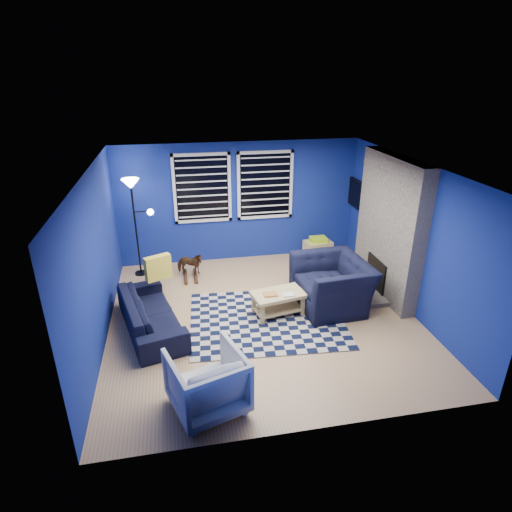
{
  "coord_description": "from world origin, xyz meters",
  "views": [
    {
      "loc": [
        -1.28,
        -6.02,
        3.83
      ],
      "look_at": [
        -0.06,
        0.3,
        0.99
      ],
      "focal_mm": 30.0,
      "sensor_mm": 36.0,
      "label": 1
    }
  ],
  "objects_px": {
    "armchair_bent": "(207,381)",
    "floor_lamp": "(133,197)",
    "coffee_table": "(278,299)",
    "sofa": "(151,313)",
    "armchair_big": "(332,284)",
    "rocking_horse": "(190,264)",
    "cabinet": "(318,251)",
    "tv": "(359,196)"
  },
  "relations": [
    {
      "from": "coffee_table",
      "to": "floor_lamp",
      "type": "relative_size",
      "value": 0.48
    },
    {
      "from": "coffee_table",
      "to": "floor_lamp",
      "type": "distance_m",
      "value": 3.36
    },
    {
      "from": "cabinet",
      "to": "floor_lamp",
      "type": "xyz_separation_m",
      "value": [
        -3.68,
        0.07,
        1.35
      ]
    },
    {
      "from": "floor_lamp",
      "to": "coffee_table",
      "type": "bearing_deg",
      "value": -41.24
    },
    {
      "from": "tv",
      "to": "sofa",
      "type": "bearing_deg",
      "value": -154.87
    },
    {
      "from": "cabinet",
      "to": "armchair_bent",
      "type": "bearing_deg",
      "value": -133.45
    },
    {
      "from": "tv",
      "to": "armchair_bent",
      "type": "xyz_separation_m",
      "value": [
        -3.53,
        -3.91,
        -1.01
      ]
    },
    {
      "from": "armchair_bent",
      "to": "cabinet",
      "type": "xyz_separation_m",
      "value": [
        2.7,
        3.9,
        -0.15
      ]
    },
    {
      "from": "tv",
      "to": "rocking_horse",
      "type": "height_order",
      "value": "tv"
    },
    {
      "from": "armchair_bent",
      "to": "floor_lamp",
      "type": "relative_size",
      "value": 0.44
    },
    {
      "from": "tv",
      "to": "floor_lamp",
      "type": "xyz_separation_m",
      "value": [
        -4.52,
        0.07,
        0.2
      ]
    },
    {
      "from": "coffee_table",
      "to": "sofa",
      "type": "bearing_deg",
      "value": -179.3
    },
    {
      "from": "rocking_horse",
      "to": "cabinet",
      "type": "relative_size",
      "value": 0.91
    },
    {
      "from": "armchair_bent",
      "to": "coffee_table",
      "type": "bearing_deg",
      "value": -142.76
    },
    {
      "from": "tv",
      "to": "floor_lamp",
      "type": "height_order",
      "value": "floor_lamp"
    },
    {
      "from": "rocking_horse",
      "to": "tv",
      "type": "bearing_deg",
      "value": -67.17
    },
    {
      "from": "armchair_bent",
      "to": "cabinet",
      "type": "height_order",
      "value": "armchair_bent"
    },
    {
      "from": "tv",
      "to": "coffee_table",
      "type": "distance_m",
      "value": 3.14
    },
    {
      "from": "sofa",
      "to": "coffee_table",
      "type": "xyz_separation_m",
      "value": [
        2.08,
        0.03,
        0.02
      ]
    },
    {
      "from": "cabinet",
      "to": "floor_lamp",
      "type": "relative_size",
      "value": 0.31
    },
    {
      "from": "tv",
      "to": "armchair_big",
      "type": "xyz_separation_m",
      "value": [
        -1.2,
        -1.85,
        -0.98
      ]
    },
    {
      "from": "tv",
      "to": "cabinet",
      "type": "height_order",
      "value": "tv"
    },
    {
      "from": "coffee_table",
      "to": "cabinet",
      "type": "height_order",
      "value": "cabinet"
    },
    {
      "from": "sofa",
      "to": "armchair_big",
      "type": "xyz_separation_m",
      "value": [
        3.06,
        0.15,
        0.14
      ]
    },
    {
      "from": "tv",
      "to": "cabinet",
      "type": "distance_m",
      "value": 1.43
    },
    {
      "from": "tv",
      "to": "armchair_bent",
      "type": "relative_size",
      "value": 1.17
    },
    {
      "from": "armchair_big",
      "to": "floor_lamp",
      "type": "distance_m",
      "value": 4.01
    },
    {
      "from": "rocking_horse",
      "to": "floor_lamp",
      "type": "relative_size",
      "value": 0.28
    },
    {
      "from": "tv",
      "to": "coffee_table",
      "type": "height_order",
      "value": "tv"
    },
    {
      "from": "sofa",
      "to": "cabinet",
      "type": "height_order",
      "value": "sofa"
    },
    {
      "from": "sofa",
      "to": "rocking_horse",
      "type": "height_order",
      "value": "sofa"
    },
    {
      "from": "cabinet",
      "to": "tv",
      "type": "bearing_deg",
      "value": -8.46
    },
    {
      "from": "rocking_horse",
      "to": "cabinet",
      "type": "distance_m",
      "value": 2.75
    },
    {
      "from": "sofa",
      "to": "armchair_bent",
      "type": "relative_size",
      "value": 2.22
    },
    {
      "from": "armchair_bent",
      "to": "cabinet",
      "type": "relative_size",
      "value": 1.43
    },
    {
      "from": "coffee_table",
      "to": "rocking_horse",
      "type": "bearing_deg",
      "value": 129.51
    },
    {
      "from": "armchair_big",
      "to": "cabinet",
      "type": "xyz_separation_m",
      "value": [
        0.37,
        1.85,
        -0.18
      ]
    },
    {
      "from": "armchair_big",
      "to": "tv",
      "type": "bearing_deg",
      "value": 142.24
    },
    {
      "from": "sofa",
      "to": "armchair_bent",
      "type": "bearing_deg",
      "value": -173.18
    },
    {
      "from": "armchair_bent",
      "to": "rocking_horse",
      "type": "distance_m",
      "value": 3.6
    },
    {
      "from": "sofa",
      "to": "floor_lamp",
      "type": "xyz_separation_m",
      "value": [
        -0.25,
        2.07,
        1.32
      ]
    },
    {
      "from": "rocking_horse",
      "to": "floor_lamp",
      "type": "xyz_separation_m",
      "value": [
        -0.95,
        0.37,
        1.3
      ]
    }
  ]
}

